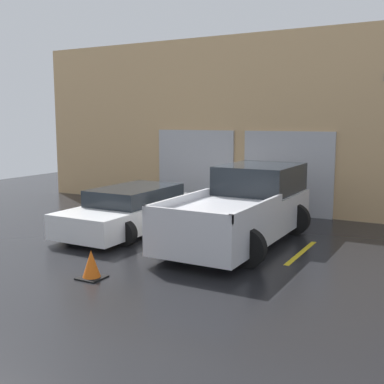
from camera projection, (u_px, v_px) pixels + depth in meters
ground_plane at (202, 228)px, 13.31m from camera, size 28.00×28.00×0.00m
shophouse_building at (249, 125)px, 15.75m from camera, size 16.58×0.68×5.68m
pickup_truck at (244, 208)px, 11.78m from camera, size 2.57×5.20×1.81m
sedan_white at (134, 210)px, 13.04m from camera, size 2.19×4.66×1.18m
parking_stripe_far_left at (89, 224)px, 13.84m from camera, size 0.12×2.20×0.01m
parking_stripe_left at (183, 237)px, 12.36m from camera, size 0.12×2.20×0.01m
parking_stripe_centre at (301, 253)px, 10.88m from camera, size 0.12×2.20×0.01m
traffic_cone at (91, 265)px, 9.09m from camera, size 0.47×0.47×0.55m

